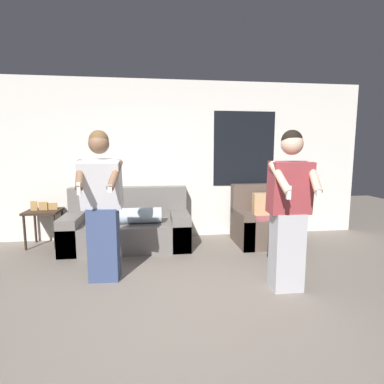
% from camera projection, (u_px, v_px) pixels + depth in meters
% --- Properties ---
extents(ground_plane, '(14.00, 14.00, 0.00)m').
position_uv_depth(ground_plane, '(189.00, 333.00, 2.50)').
color(ground_plane, slate).
extents(wall_back, '(6.89, 0.07, 2.70)m').
position_uv_depth(wall_back, '(171.00, 160.00, 5.20)').
color(wall_back, silver).
rests_on(wall_back, ground_plane).
extents(couch, '(1.92, 0.92, 0.92)m').
position_uv_depth(couch, '(128.00, 227.00, 4.77)').
color(couch, slate).
rests_on(couch, ground_plane).
extents(armchair, '(0.94, 0.81, 0.95)m').
position_uv_depth(armchair, '(263.00, 223.00, 4.93)').
color(armchair, brown).
rests_on(armchair, ground_plane).
extents(side_table, '(0.52, 0.49, 0.73)m').
position_uv_depth(side_table, '(44.00, 215.00, 4.76)').
color(side_table, '#332319').
rests_on(side_table, ground_plane).
extents(person_left, '(0.51, 0.52, 1.74)m').
position_uv_depth(person_left, '(102.00, 206.00, 3.42)').
color(person_left, '#384770').
rests_on(person_left, ground_plane).
extents(person_right, '(0.50, 0.46, 1.73)m').
position_uv_depth(person_right, '(289.00, 211.00, 3.18)').
color(person_right, '#B2B2B7').
rests_on(person_right, ground_plane).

